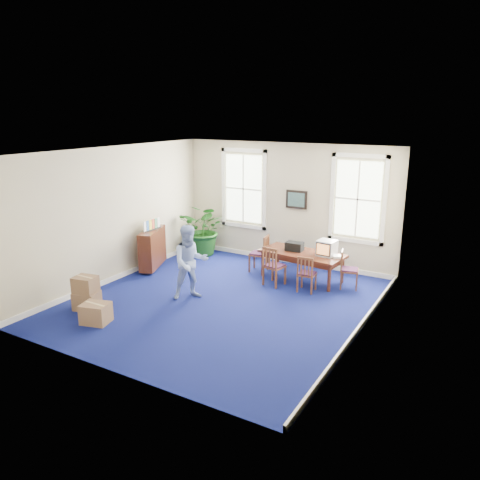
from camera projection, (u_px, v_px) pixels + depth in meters
The scene contains 25 objects.
floor at pixel (222, 301), 10.10m from camera, with size 6.50×6.50×0.00m, color navy.
ceiling at pixel (221, 151), 9.25m from camera, with size 6.50×6.50×0.00m, color white.
wall_back at pixel (287, 204), 12.39m from camera, with size 6.50×6.50×0.00m, color #BEB291.
wall_front at pixel (105, 276), 6.96m from camera, with size 6.50×6.50×0.00m, color #BEB291.
wall_left at pixel (115, 214), 11.12m from camera, with size 6.50×6.50×0.00m, color #BEB291.
wall_right at pixel (365, 251), 8.23m from camera, with size 6.50×6.50×0.00m, color #BEB291.
baseboard_back at pixel (285, 259), 12.78m from camera, with size 6.00×0.04×0.12m, color white.
baseboard_left at pixel (120, 276), 11.52m from camera, with size 0.04×6.50×0.12m, color white.
baseboard_right at pixel (358, 330), 8.66m from camera, with size 0.04×6.50×0.12m, color white.
window_left at pixel (244, 189), 12.92m from camera, with size 1.40×0.12×2.20m, color white, non-canonical shape.
window_right at pixel (358, 199), 11.38m from camera, with size 1.40×0.12×2.20m, color white, non-canonical shape.
wall_picture at pixel (296, 200), 12.16m from camera, with size 0.58×0.06×0.48m, color black, non-canonical shape.
conference_table at pixel (302, 266), 11.37m from camera, with size 2.01×0.91×0.68m, color #4A2113, non-canonical shape.
crt_tv at pixel (327, 248), 10.98m from camera, with size 0.40×0.44×0.37m, color #B7B7BC, non-canonical shape.
game_console at pixel (337, 256), 10.85m from camera, with size 0.18×0.23×0.06m, color white.
equipment_bag at pixel (294, 246), 11.40m from camera, with size 0.42×0.27×0.21m, color black.
chair_near_left at pixel (274, 266), 10.96m from camera, with size 0.43×0.43×0.95m, color brown, non-canonical shape.
chair_near_right at pixel (307, 273), 10.58m from camera, with size 0.38×0.38×0.86m, color brown, non-canonical shape.
chair_end_left at pixel (259, 253), 11.90m from camera, with size 0.43×0.43×0.95m, color brown, non-canonical shape.
chair_end_right at pixel (350, 269), 10.77m from camera, with size 0.40×0.40×0.90m, color brown, non-canonical shape.
man at pixel (190, 262), 10.09m from camera, with size 0.80×0.62×1.64m, color #8AA2DA.
credenza at pixel (153, 250), 12.13m from camera, with size 0.35×1.24×0.97m, color #4A2113.
brochure_rack at pixel (152, 227), 11.95m from camera, with size 0.12×0.65×0.29m, color #99999E, non-canonical shape.
potted_plant at pixel (205, 229), 13.21m from camera, with size 1.34×1.17×1.49m, color #144512.
cardboard_boxes at pixel (96, 292), 9.61m from camera, with size 1.31×1.31×0.75m, color #876242, non-canonical shape.
Camera 1 is at (5.02, -7.94, 3.97)m, focal length 35.00 mm.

